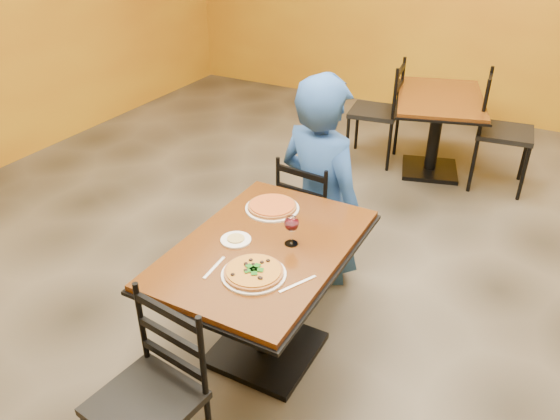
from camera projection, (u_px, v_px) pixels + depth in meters
The scene contains 17 objects.
floor at pixel (304, 302), 3.55m from camera, with size 7.00×8.00×0.01m, color black.
table_main at pixel (265, 275), 2.88m from camera, with size 0.83×1.23×0.75m.
table_second at pixel (437, 117), 4.94m from camera, with size 1.05×1.30×0.75m.
chair_main_near at pixel (145, 404), 2.29m from camera, with size 0.40×0.40×0.89m, color black, non-canonical shape.
chair_main_far at pixel (314, 212), 3.70m from camera, with size 0.39×0.39×0.86m, color black, non-canonical shape.
chair_second_left at pixel (375, 112), 5.22m from camera, with size 0.45×0.45×0.99m, color black, non-canonical shape.
chair_second_right at pixel (505, 133), 4.72m from camera, with size 0.46×0.46×1.02m, color black, non-canonical shape.
diner at pixel (322, 179), 3.52m from camera, with size 0.68×0.45×1.41m, color navy.
plate_main at pixel (254, 274), 2.56m from camera, with size 0.31×0.31×0.01m, color white.
pizza_main at pixel (254, 272), 2.55m from camera, with size 0.28×0.28×0.02m, color maroon.
plate_far at pixel (272, 208), 3.10m from camera, with size 0.31×0.31×0.01m, color white.
pizza_far at pixel (272, 206), 3.09m from camera, with size 0.28×0.28×0.02m, color orange.
side_plate at pixel (236, 240), 2.82m from camera, with size 0.16×0.16×0.01m, color white.
dip at pixel (236, 238), 2.81m from camera, with size 0.09×0.09×0.01m, color tan.
wine_glass at pixel (292, 229), 2.75m from camera, with size 0.08×0.08×0.18m, color white, non-canonical shape.
fork at pixel (214, 268), 2.61m from camera, with size 0.01×0.19×0.00m, color silver.
knife at pixel (298, 284), 2.50m from camera, with size 0.01×0.21×0.00m, color silver.
Camera 1 is at (1.17, -2.50, 2.31)m, focal length 34.79 mm.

